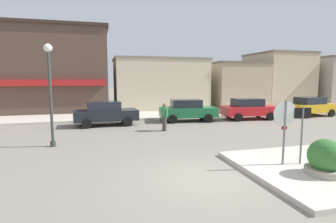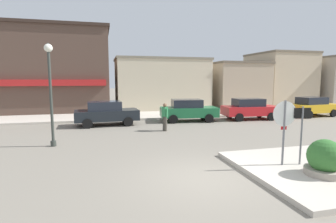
{
  "view_description": "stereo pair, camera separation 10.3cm",
  "coord_description": "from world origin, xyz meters",
  "px_view_note": "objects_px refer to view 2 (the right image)",
  "views": [
    {
      "loc": [
        -3.05,
        -7.09,
        2.98
      ],
      "look_at": [
        -0.02,
        4.5,
        1.5
      ],
      "focal_mm": 28.0,
      "sensor_mm": 36.0,
      "label": 1
    },
    {
      "loc": [
        -2.95,
        -7.11,
        2.98
      ],
      "look_at": [
        -0.02,
        4.5,
        1.5
      ],
      "focal_mm": 28.0,
      "sensor_mm": 36.0,
      "label": 2
    }
  ],
  "objects_px": {
    "stop_sign": "(284,124)",
    "planter": "(325,161)",
    "lamp_post": "(50,80)",
    "parked_car_second": "(188,110)",
    "one_way_sign": "(302,130)",
    "parked_car_third": "(250,109)",
    "parked_car_fourth": "(312,106)",
    "parked_car_nearest": "(106,113)",
    "pedestrian_crossing_near": "(165,116)"
  },
  "relations": [
    {
      "from": "lamp_post",
      "to": "pedestrian_crossing_near",
      "type": "height_order",
      "value": "lamp_post"
    },
    {
      "from": "one_way_sign",
      "to": "planter",
      "type": "xyz_separation_m",
      "value": [
        -0.02,
        -1.01,
        -0.77
      ]
    },
    {
      "from": "parked_car_third",
      "to": "one_way_sign",
      "type": "bearing_deg",
      "value": -112.84
    },
    {
      "from": "stop_sign",
      "to": "parked_car_fourth",
      "type": "xyz_separation_m",
      "value": [
        10.66,
        10.21,
        -0.71
      ]
    },
    {
      "from": "parked_car_third",
      "to": "stop_sign",
      "type": "bearing_deg",
      "value": -115.93
    },
    {
      "from": "lamp_post",
      "to": "parked_car_second",
      "type": "height_order",
      "value": "lamp_post"
    },
    {
      "from": "one_way_sign",
      "to": "parked_car_nearest",
      "type": "bearing_deg",
      "value": 121.16
    },
    {
      "from": "stop_sign",
      "to": "planter",
      "type": "distance_m",
      "value": 1.58
    },
    {
      "from": "one_way_sign",
      "to": "parked_car_fourth",
      "type": "relative_size",
      "value": 0.51
    },
    {
      "from": "parked_car_second",
      "to": "parked_car_fourth",
      "type": "bearing_deg",
      "value": -0.35
    },
    {
      "from": "lamp_post",
      "to": "pedestrian_crossing_near",
      "type": "relative_size",
      "value": 2.82
    },
    {
      "from": "parked_car_third",
      "to": "parked_car_fourth",
      "type": "bearing_deg",
      "value": 2.35
    },
    {
      "from": "planter",
      "to": "parked_car_second",
      "type": "distance_m",
      "value": 11.39
    },
    {
      "from": "stop_sign",
      "to": "parked_car_fourth",
      "type": "relative_size",
      "value": 0.56
    },
    {
      "from": "planter",
      "to": "parked_car_fourth",
      "type": "xyz_separation_m",
      "value": [
        10.07,
        11.32,
        0.25
      ]
    },
    {
      "from": "planter",
      "to": "lamp_post",
      "type": "height_order",
      "value": "lamp_post"
    },
    {
      "from": "stop_sign",
      "to": "pedestrian_crossing_near",
      "type": "height_order",
      "value": "stop_sign"
    },
    {
      "from": "stop_sign",
      "to": "lamp_post",
      "type": "bearing_deg",
      "value": 147.23
    },
    {
      "from": "parked_car_fourth",
      "to": "pedestrian_crossing_near",
      "type": "distance_m",
      "value": 13.26
    },
    {
      "from": "planter",
      "to": "parked_car_nearest",
      "type": "xyz_separation_m",
      "value": [
        -6.1,
        11.14,
        0.25
      ]
    },
    {
      "from": "parked_car_nearest",
      "to": "parked_car_third",
      "type": "relative_size",
      "value": 1.0
    },
    {
      "from": "lamp_post",
      "to": "parked_car_nearest",
      "type": "relative_size",
      "value": 1.11
    },
    {
      "from": "parked_car_third",
      "to": "parked_car_fourth",
      "type": "xyz_separation_m",
      "value": [
        5.81,
        0.24,
        0.0
      ]
    },
    {
      "from": "parked_car_second",
      "to": "stop_sign",
      "type": "bearing_deg",
      "value": -90.91
    },
    {
      "from": "pedestrian_crossing_near",
      "to": "parked_car_second",
      "type": "bearing_deg",
      "value": 50.9
    },
    {
      "from": "lamp_post",
      "to": "parked_car_fourth",
      "type": "relative_size",
      "value": 1.1
    },
    {
      "from": "stop_sign",
      "to": "parked_car_second",
      "type": "relative_size",
      "value": 0.55
    },
    {
      "from": "planter",
      "to": "lamp_post",
      "type": "distance_m",
      "value": 10.81
    },
    {
      "from": "parked_car_second",
      "to": "parked_car_fourth",
      "type": "relative_size",
      "value": 1.01
    },
    {
      "from": "parked_car_second",
      "to": "parked_car_third",
      "type": "height_order",
      "value": "same"
    },
    {
      "from": "stop_sign",
      "to": "one_way_sign",
      "type": "height_order",
      "value": "stop_sign"
    },
    {
      "from": "planter",
      "to": "parked_car_second",
      "type": "relative_size",
      "value": 0.29
    },
    {
      "from": "stop_sign",
      "to": "parked_car_fourth",
      "type": "bearing_deg",
      "value": 43.78
    },
    {
      "from": "one_way_sign",
      "to": "planter",
      "type": "distance_m",
      "value": 1.27
    },
    {
      "from": "lamp_post",
      "to": "parked_car_second",
      "type": "relative_size",
      "value": 1.09
    },
    {
      "from": "stop_sign",
      "to": "parked_car_second",
      "type": "xyz_separation_m",
      "value": [
        0.16,
        10.28,
        -0.71
      ]
    },
    {
      "from": "planter",
      "to": "parked_car_fourth",
      "type": "distance_m",
      "value": 15.15
    },
    {
      "from": "one_way_sign",
      "to": "lamp_post",
      "type": "bearing_deg",
      "value": 148.67
    },
    {
      "from": "one_way_sign",
      "to": "parked_car_third",
      "type": "distance_m",
      "value": 10.94
    },
    {
      "from": "pedestrian_crossing_near",
      "to": "one_way_sign",
      "type": "bearing_deg",
      "value": -68.68
    },
    {
      "from": "parked_car_nearest",
      "to": "parked_car_second",
      "type": "relative_size",
      "value": 0.98
    },
    {
      "from": "parked_car_nearest",
      "to": "parked_car_third",
      "type": "bearing_deg",
      "value": -0.3
    },
    {
      "from": "pedestrian_crossing_near",
      "to": "planter",
      "type": "bearing_deg",
      "value": -71.16
    },
    {
      "from": "stop_sign",
      "to": "lamp_post",
      "type": "distance_m",
      "value": 9.54
    },
    {
      "from": "one_way_sign",
      "to": "parked_car_fourth",
      "type": "height_order",
      "value": "one_way_sign"
    },
    {
      "from": "parked_car_fourth",
      "to": "parked_car_nearest",
      "type": "bearing_deg",
      "value": -179.35
    },
    {
      "from": "parked_car_nearest",
      "to": "pedestrian_crossing_near",
      "type": "distance_m",
      "value": 4.25
    },
    {
      "from": "parked_car_fourth",
      "to": "parked_car_second",
      "type": "bearing_deg",
      "value": 179.65
    },
    {
      "from": "one_way_sign",
      "to": "pedestrian_crossing_near",
      "type": "bearing_deg",
      "value": 111.32
    },
    {
      "from": "planter",
      "to": "lamp_post",
      "type": "relative_size",
      "value": 0.27
    }
  ]
}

